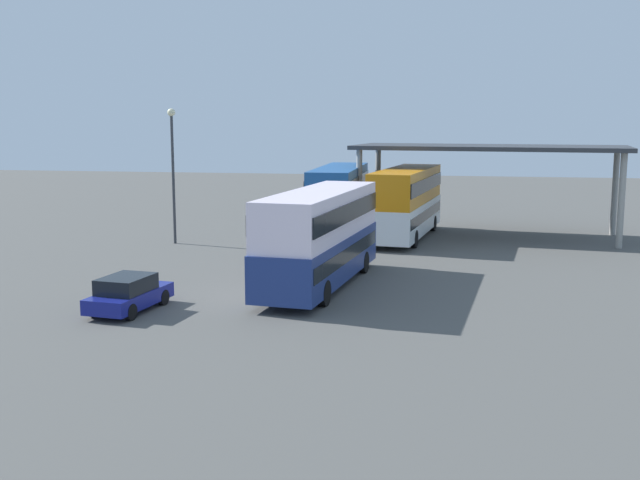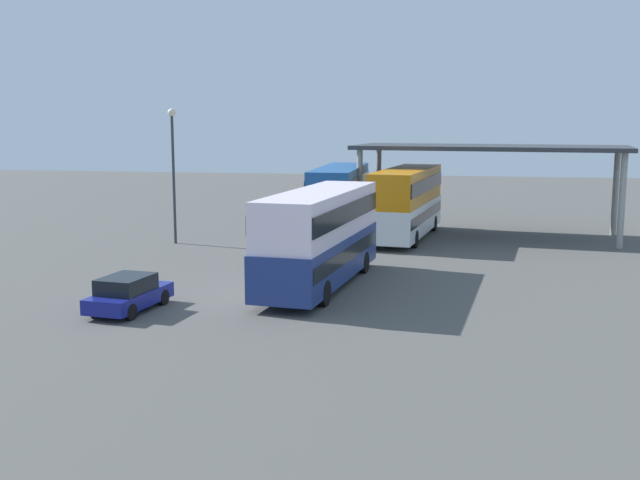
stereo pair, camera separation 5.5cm
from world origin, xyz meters
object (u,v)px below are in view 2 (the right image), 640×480
object	(u,v)px
double_decker_mid_row	(407,200)
lamppost_tall	(173,159)
double_decker_near_canopy	(340,198)
double_decker_main	(320,234)
parked_hatchback	(128,294)

from	to	relation	value
double_decker_mid_row	lamppost_tall	distance (m)	13.97
double_decker_near_canopy	lamppost_tall	distance (m)	10.48
double_decker_main	parked_hatchback	size ratio (longest dim) A/B	2.75
double_decker_near_canopy	lamppost_tall	world-z (taller)	lamppost_tall
double_decker_near_canopy	double_decker_mid_row	xyz separation A→B (m)	(4.18, -0.62, -0.01)
parked_hatchback	double_decker_near_canopy	distance (m)	20.78
double_decker_mid_row	double_decker_near_canopy	bearing A→B (deg)	88.69
double_decker_main	lamppost_tall	world-z (taller)	lamppost_tall
double_decker_main	parked_hatchback	world-z (taller)	double_decker_main
parked_hatchback	double_decker_near_canopy	xyz separation A→B (m)	(4.72, 20.17, 1.64)
double_decker_main	parked_hatchback	bearing A→B (deg)	137.78
double_decker_near_canopy	lamppost_tall	size ratio (longest dim) A/B	1.39
double_decker_mid_row	lamppost_tall	bearing A→B (deg)	116.01
double_decker_main	lamppost_tall	bearing A→B (deg)	53.23
parked_hatchback	lamppost_tall	xyz separation A→B (m)	(-4.09, 15.10, 4.18)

